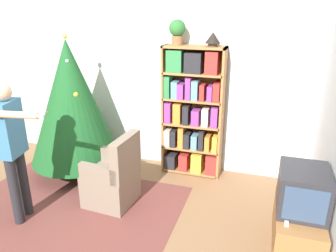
# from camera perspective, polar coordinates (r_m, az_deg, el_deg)

# --- Properties ---
(ground_plane) EXTENTS (14.00, 14.00, 0.00)m
(ground_plane) POSITION_cam_1_polar(r_m,az_deg,el_deg) (3.73, -12.60, -19.31)
(ground_plane) COLOR #846042
(wall_back) EXTENTS (8.00, 0.10, 2.60)m
(wall_back) POSITION_cam_1_polar(r_m,az_deg,el_deg) (4.90, -1.66, 7.92)
(wall_back) COLOR silver
(wall_back) RESTS_ON ground_plane
(area_rug) EXTENTS (2.64, 1.87, 0.01)m
(area_rug) POSITION_cam_1_polar(r_m,az_deg,el_deg) (4.31, -16.67, -13.63)
(area_rug) COLOR brown
(area_rug) RESTS_ON ground_plane
(bookshelf) EXTENTS (0.85, 0.30, 1.85)m
(bookshelf) POSITION_cam_1_polar(r_m,az_deg,el_deg) (4.63, 4.22, 2.31)
(bookshelf) COLOR #A8703D
(bookshelf) RESTS_ON ground_plane
(tv_stand) EXTENTS (0.45, 0.91, 0.44)m
(tv_stand) POSITION_cam_1_polar(r_m,az_deg,el_deg) (3.74, 21.53, -16.07)
(tv_stand) COLOR #996638
(tv_stand) RESTS_ON ground_plane
(television) EXTENTS (0.46, 0.55, 0.44)m
(television) POSITION_cam_1_polar(r_m,az_deg,el_deg) (3.51, 22.46, -10.30)
(television) COLOR #28282D
(television) RESTS_ON tv_stand
(game_remote) EXTENTS (0.04, 0.12, 0.02)m
(game_remote) POSITION_cam_1_polar(r_m,az_deg,el_deg) (3.37, 19.93, -15.41)
(game_remote) COLOR white
(game_remote) RESTS_ON tv_stand
(christmas_tree) EXTENTS (1.27, 1.27, 2.01)m
(christmas_tree) POSITION_cam_1_polar(r_m,az_deg,el_deg) (4.77, -16.42, 3.99)
(christmas_tree) COLOR #4C3323
(christmas_tree) RESTS_ON ground_plane
(armchair) EXTENTS (0.61, 0.60, 0.92)m
(armchair) POSITION_cam_1_polar(r_m,az_deg,el_deg) (4.16, -9.46, -9.20)
(armchair) COLOR #7A6B5B
(armchair) RESTS_ON ground_plane
(standing_person) EXTENTS (0.67, 0.47, 1.61)m
(standing_person) POSITION_cam_1_polar(r_m,az_deg,el_deg) (3.91, -25.50, -2.68)
(standing_person) COLOR #232328
(standing_person) RESTS_ON ground_plane
(potted_plant) EXTENTS (0.22, 0.22, 0.33)m
(potted_plant) POSITION_cam_1_polar(r_m,az_deg,el_deg) (4.48, 1.63, 16.31)
(potted_plant) COLOR #935B38
(potted_plant) RESTS_ON bookshelf
(table_lamp) EXTENTS (0.20, 0.20, 0.18)m
(table_lamp) POSITION_cam_1_polar(r_m,az_deg,el_deg) (4.38, 7.82, 14.89)
(table_lamp) COLOR #473828
(table_lamp) RESTS_ON bookshelf
(book_pile_near_tree) EXTENTS (0.19, 0.15, 0.06)m
(book_pile_near_tree) POSITION_cam_1_polar(r_m,az_deg,el_deg) (4.60, -12.37, -10.49)
(book_pile_near_tree) COLOR #5B899E
(book_pile_near_tree) RESTS_ON ground_plane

